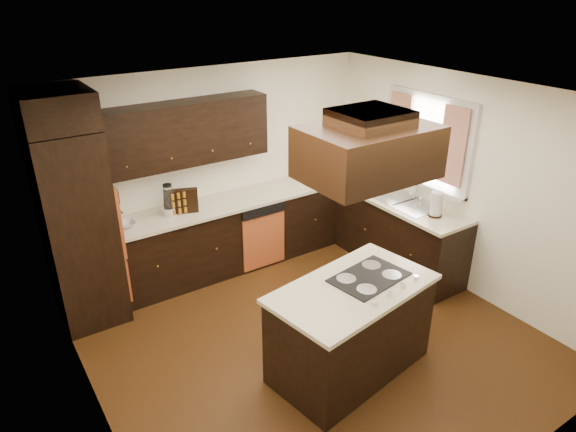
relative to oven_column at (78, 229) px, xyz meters
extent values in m
cube|color=#533012|center=(1.78, -1.71, -1.07)|extent=(4.20, 4.20, 0.02)
cube|color=white|center=(1.78, -1.71, 1.45)|extent=(4.20, 4.20, 0.02)
cube|color=white|center=(1.78, 0.40, 0.19)|extent=(4.20, 0.02, 2.50)
cube|color=white|center=(1.78, -3.81, 0.19)|extent=(4.20, 0.02, 2.50)
cube|color=white|center=(-0.33, -1.71, 0.19)|extent=(0.02, 4.20, 2.50)
cube|color=white|center=(3.88, -1.71, 0.19)|extent=(0.02, 4.20, 2.50)
cube|color=black|center=(0.00, 0.00, 0.00)|extent=(0.65, 0.75, 2.12)
cube|color=#C75E2E|center=(0.35, 0.00, 0.06)|extent=(0.05, 0.62, 0.78)
cube|color=black|center=(1.81, 0.09, -0.62)|extent=(2.93, 0.60, 0.88)
cube|color=black|center=(3.58, -0.80, -0.62)|extent=(0.60, 2.40, 0.88)
cube|color=beige|center=(1.81, 0.08, -0.16)|extent=(2.93, 0.63, 0.04)
cube|color=beige|center=(3.56, -0.80, -0.16)|extent=(0.63, 2.40, 0.04)
cube|color=black|center=(1.34, 0.23, 0.75)|extent=(2.00, 0.34, 0.72)
cube|color=#C75E2E|center=(2.10, -0.20, -0.66)|extent=(0.60, 0.05, 0.72)
cube|color=silver|center=(3.85, -1.16, 0.59)|extent=(0.06, 1.32, 1.12)
cube|color=white|center=(3.87, -1.16, 0.59)|extent=(0.00, 1.20, 1.00)
cube|color=beige|center=(3.79, -1.57, 0.64)|extent=(0.02, 0.34, 0.90)
cube|color=beige|center=(3.79, -0.74, 0.64)|extent=(0.02, 0.34, 0.90)
cube|color=silver|center=(3.58, -1.16, -0.14)|extent=(0.52, 0.84, 0.01)
cube|color=black|center=(1.81, -2.26, -0.62)|extent=(1.57, 1.02, 0.88)
cube|color=beige|center=(1.81, -2.26, -0.16)|extent=(1.64, 1.08, 0.04)
cube|color=black|center=(2.03, -2.22, -0.13)|extent=(0.76, 0.56, 0.01)
cube|color=black|center=(1.88, -2.25, 1.10)|extent=(1.05, 0.72, 0.42)
cube|color=black|center=(1.88, -2.25, 1.38)|extent=(0.55, 0.50, 0.13)
cylinder|color=silver|center=(1.02, 0.08, -0.09)|extent=(0.15, 0.15, 0.10)
cone|color=silver|center=(1.02, 0.08, 0.09)|extent=(0.13, 0.13, 0.26)
cube|color=black|center=(1.19, 0.07, 0.00)|extent=(0.35, 0.21, 0.29)
imported|color=silver|center=(0.50, 0.07, -0.11)|extent=(0.25, 0.25, 0.06)
imported|color=silver|center=(3.56, -0.63, -0.05)|extent=(0.08, 0.08, 0.17)
cylinder|color=silver|center=(3.56, -1.64, 0.01)|extent=(0.18, 0.18, 0.30)
camera|label=1|loc=(-0.83, -5.16, 2.37)|focal=32.00mm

